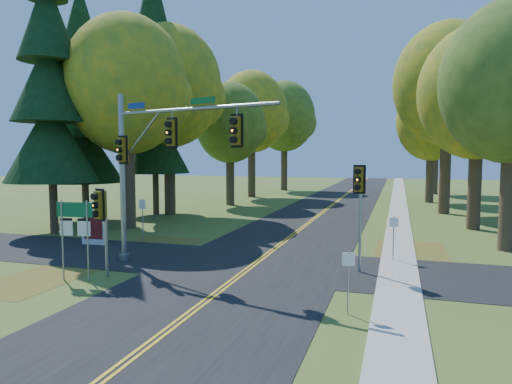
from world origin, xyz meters
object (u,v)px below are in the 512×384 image
(traffic_mast, at_px, (155,155))
(info_kiosk, at_px, (94,226))
(east_signal_pole, at_px, (359,191))
(route_sign_cluster, at_px, (75,224))

(traffic_mast, height_order, info_kiosk, traffic_mast)
(east_signal_pole, xyz_separation_m, route_sign_cluster, (-10.50, -4.41, -1.19))
(traffic_mast, relative_size, info_kiosk, 4.03)
(east_signal_pole, xyz_separation_m, info_kiosk, (-14.33, 1.82, -2.41))
(east_signal_pole, distance_m, info_kiosk, 14.65)
(traffic_mast, relative_size, east_signal_pole, 1.82)
(info_kiosk, bearing_deg, route_sign_cluster, -61.47)
(east_signal_pole, distance_m, route_sign_cluster, 11.45)
(route_sign_cluster, distance_m, info_kiosk, 7.42)
(east_signal_pole, relative_size, route_sign_cluster, 1.42)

